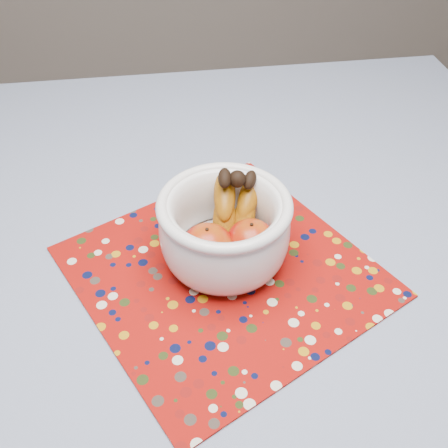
% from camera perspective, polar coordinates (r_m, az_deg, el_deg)
% --- Properties ---
extents(table, '(1.20, 1.20, 0.75)m').
position_cam_1_polar(table, '(0.88, -0.79, -8.33)').
color(table, brown).
rests_on(table, ground).
extents(tablecloth, '(1.32, 1.32, 0.01)m').
position_cam_1_polar(tablecloth, '(0.82, -0.84, -4.68)').
color(tablecloth, slate).
rests_on(tablecloth, table).
extents(placemat, '(0.54, 0.54, 0.00)m').
position_cam_1_polar(placemat, '(0.80, -0.01, -5.17)').
color(placemat, maroon).
rests_on(placemat, tablecloth).
extents(fruit_bowl, '(0.20, 0.20, 0.14)m').
position_cam_1_polar(fruit_bowl, '(0.77, 0.47, -0.08)').
color(fruit_bowl, white).
rests_on(fruit_bowl, placemat).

